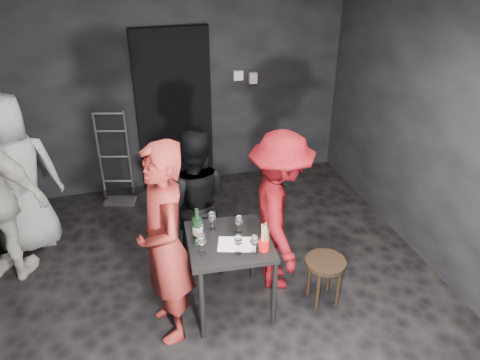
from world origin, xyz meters
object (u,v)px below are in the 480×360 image
object	(u,v)px
tasting_table	(229,249)
stool	(325,268)
server_red	(163,227)
bystander_grey	(14,164)
woman_black	(194,201)
wine_bottle	(198,230)
man_maroon	(280,208)
hand_truck	(118,184)
breadstick_cup	(264,238)

from	to	relation	value
tasting_table	stool	distance (m)	0.92
server_red	stool	bearing A→B (deg)	80.65
stool	bystander_grey	distance (m)	3.28
stool	tasting_table	bearing A→B (deg)	168.75
woman_black	wine_bottle	world-z (taller)	woman_black
woman_black	wine_bottle	bearing A→B (deg)	97.40
tasting_table	man_maroon	xyz separation A→B (m)	(0.54, 0.22, 0.20)
server_red	wine_bottle	xyz separation A→B (m)	(0.30, 0.16, -0.19)
hand_truck	stool	size ratio (longest dim) A/B	2.53
woman_black	breadstick_cup	bearing A→B (deg)	129.87
bystander_grey	man_maroon	bearing A→B (deg)	146.23
stool	man_maroon	distance (m)	0.69
hand_truck	tasting_table	distance (m)	2.47
stool	hand_truck	bearing A→B (deg)	126.08
hand_truck	bystander_grey	size ratio (longest dim) A/B	0.59
tasting_table	bystander_grey	size ratio (longest dim) A/B	0.37
bystander_grey	wine_bottle	size ratio (longest dim) A/B	5.86
stool	woman_black	size ratio (longest dim) A/B	0.31
hand_truck	wine_bottle	xyz separation A→B (m)	(0.64, -2.22, 0.66)
woman_black	stool	bearing A→B (deg)	155.04
server_red	man_maroon	xyz separation A→B (m)	(1.11, 0.35, -0.22)
tasting_table	stool	bearing A→B (deg)	-11.25
hand_truck	tasting_table	xyz separation A→B (m)	(0.91, -2.25, 0.43)
hand_truck	wine_bottle	bearing A→B (deg)	-59.40
hand_truck	server_red	world-z (taller)	server_red
stool	breadstick_cup	size ratio (longest dim) A/B	1.73
stool	breadstick_cup	bearing A→B (deg)	-175.93
hand_truck	server_red	bearing A→B (deg)	-67.32
tasting_table	woman_black	world-z (taller)	woman_black
stool	wine_bottle	world-z (taller)	wine_bottle
woman_black	man_maroon	xyz separation A→B (m)	(0.72, -0.48, 0.10)
hand_truck	man_maroon	distance (m)	2.57
bystander_grey	breadstick_cup	size ratio (longest dim) A/B	7.43
tasting_table	stool	world-z (taller)	tasting_table
server_red	wine_bottle	world-z (taller)	server_red
server_red	man_maroon	bearing A→B (deg)	99.88
woman_black	man_maroon	world-z (taller)	man_maroon
tasting_table	wine_bottle	size ratio (longest dim) A/B	2.18
man_maroon	server_red	bearing A→B (deg)	118.95
man_maroon	breadstick_cup	distance (m)	0.53
wine_bottle	tasting_table	bearing A→B (deg)	-6.05
stool	breadstick_cup	distance (m)	0.79
stool	wine_bottle	xyz separation A→B (m)	(-1.13, 0.20, 0.50)
breadstick_cup	tasting_table	bearing A→B (deg)	138.78
tasting_table	server_red	distance (m)	0.72
man_maroon	wine_bottle	distance (m)	0.83
bystander_grey	wine_bottle	bearing A→B (deg)	131.73
hand_truck	stool	xyz separation A→B (m)	(1.77, -2.42, 0.17)
man_maroon	breadstick_cup	size ratio (longest dim) A/B	6.31
stool	woman_black	distance (m)	1.41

